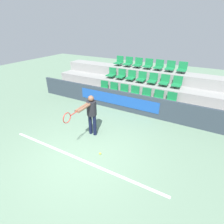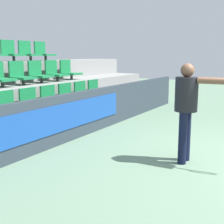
# 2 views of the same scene
# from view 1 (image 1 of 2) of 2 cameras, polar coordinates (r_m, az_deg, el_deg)

# --- Properties ---
(ground_plane) EXTENTS (30.00, 30.00, 0.00)m
(ground_plane) POSITION_cam_1_polar(r_m,az_deg,el_deg) (5.76, -9.51, -13.48)
(ground_plane) COLOR slate
(court_baseline) EXTENTS (5.55, 0.08, 0.01)m
(court_baseline) POSITION_cam_1_polar(r_m,az_deg,el_deg) (5.63, -10.93, -14.68)
(court_baseline) COLOR white
(court_baseline) RESTS_ON ground
(barrier_wall) EXTENTS (10.29, 0.14, 0.93)m
(barrier_wall) POSITION_cam_1_polar(r_m,az_deg,el_deg) (8.03, 5.22, 3.16)
(barrier_wall) COLOR #2D3842
(barrier_wall) RESTS_ON ground
(bleacher_tier_front) EXTENTS (9.89, 0.89, 0.50)m
(bleacher_tier_front) POSITION_cam_1_polar(r_m,az_deg,el_deg) (8.56, 6.72, 3.07)
(bleacher_tier_front) COLOR gray
(bleacher_tier_front) RESTS_ON ground
(bleacher_tier_middle) EXTENTS (9.89, 0.89, 1.00)m
(bleacher_tier_middle) POSITION_cam_1_polar(r_m,az_deg,el_deg) (9.24, 8.98, 6.44)
(bleacher_tier_middle) COLOR gray
(bleacher_tier_middle) RESTS_ON ground
(bleacher_tier_back) EXTENTS (9.89, 0.89, 1.50)m
(bleacher_tier_back) POSITION_cam_1_polar(r_m,az_deg,el_deg) (9.96, 10.95, 9.33)
(bleacher_tier_back) COLOR gray
(bleacher_tier_back) RESTS_ON ground
(stadium_chair_0) EXTENTS (0.42, 0.45, 0.52)m
(stadium_chair_0) POSITION_cam_1_polar(r_m,az_deg,el_deg) (9.23, -2.90, 8.16)
(stadium_chair_0) COLOR #333333
(stadium_chair_0) RESTS_ON bleacher_tier_front
(stadium_chair_1) EXTENTS (0.42, 0.45, 0.52)m
(stadium_chair_1) POSITION_cam_1_polar(r_m,az_deg,el_deg) (8.95, 0.29, 7.59)
(stadium_chair_1) COLOR #333333
(stadium_chair_1) RESTS_ON bleacher_tier_front
(stadium_chair_2) EXTENTS (0.42, 0.45, 0.52)m
(stadium_chair_2) POSITION_cam_1_polar(r_m,az_deg,el_deg) (8.70, 3.66, 6.96)
(stadium_chair_2) COLOR #333333
(stadium_chair_2) RESTS_ON bleacher_tier_front
(stadium_chair_3) EXTENTS (0.42, 0.45, 0.52)m
(stadium_chair_3) POSITION_cam_1_polar(r_m,az_deg,el_deg) (8.49, 7.21, 6.26)
(stadium_chair_3) COLOR #333333
(stadium_chair_3) RESTS_ON bleacher_tier_front
(stadium_chair_4) EXTENTS (0.42, 0.45, 0.52)m
(stadium_chair_4) POSITION_cam_1_polar(r_m,az_deg,el_deg) (8.31, 10.91, 5.51)
(stadium_chair_4) COLOR #333333
(stadium_chair_4) RESTS_ON bleacher_tier_front
(stadium_chair_5) EXTENTS (0.42, 0.45, 0.52)m
(stadium_chair_5) POSITION_cam_1_polar(r_m,az_deg,el_deg) (8.16, 14.75, 4.70)
(stadium_chair_5) COLOR #333333
(stadium_chair_5) RESTS_ON bleacher_tier_front
(stadium_chair_6) EXTENTS (0.42, 0.45, 0.52)m
(stadium_chair_6) POSITION_cam_1_polar(r_m,az_deg,el_deg) (8.06, 18.70, 3.85)
(stadium_chair_6) COLOR #333333
(stadium_chair_6) RESTS_ON bleacher_tier_front
(stadium_chair_7) EXTENTS (0.42, 0.45, 0.52)m
(stadium_chair_7) POSITION_cam_1_polar(r_m,az_deg,el_deg) (9.82, -0.17, 12.41)
(stadium_chair_7) COLOR #333333
(stadium_chair_7) RESTS_ON bleacher_tier_middle
(stadium_chair_8) EXTENTS (0.42, 0.45, 0.52)m
(stadium_chair_8) POSITION_cam_1_polar(r_m,az_deg,el_deg) (9.56, 2.93, 11.97)
(stadium_chair_8) COLOR #333333
(stadium_chair_8) RESTS_ON bleacher_tier_middle
(stadium_chair_9) EXTENTS (0.42, 0.45, 0.52)m
(stadium_chair_9) POSITION_cam_1_polar(r_m,az_deg,el_deg) (9.33, 6.19, 11.46)
(stadium_chair_9) COLOR #333333
(stadium_chair_9) RESTS_ON bleacher_tier_middle
(stadium_chair_10) EXTENTS (0.42, 0.45, 0.52)m
(stadium_chair_10) POSITION_cam_1_polar(r_m,az_deg,el_deg) (9.13, 9.58, 10.90)
(stadium_chair_10) COLOR #333333
(stadium_chair_10) RESTS_ON bleacher_tier_middle
(stadium_chair_11) EXTENTS (0.42, 0.45, 0.52)m
(stadium_chair_11) POSITION_cam_1_polar(r_m,az_deg,el_deg) (8.96, 13.10, 10.27)
(stadium_chair_11) COLOR #333333
(stadium_chair_11) RESTS_ON bleacher_tier_middle
(stadium_chair_12) EXTENTS (0.42, 0.45, 0.52)m
(stadium_chair_12) POSITION_cam_1_polar(r_m,az_deg,el_deg) (8.83, 16.73, 9.58)
(stadium_chair_12) COLOR #333333
(stadium_chair_12) RESTS_ON bleacher_tier_middle
(stadium_chair_13) EXTENTS (0.42, 0.45, 0.52)m
(stadium_chair_13) POSITION_cam_1_polar(r_m,az_deg,el_deg) (8.73, 20.43, 8.83)
(stadium_chair_13) COLOR #333333
(stadium_chair_13) RESTS_ON bleacher_tier_middle
(stadium_chair_14) EXTENTS (0.42, 0.45, 0.52)m
(stadium_chair_14) POSITION_cam_1_polar(r_m,az_deg,el_deg) (10.48, 2.31, 16.13)
(stadium_chair_14) COLOR #333333
(stadium_chair_14) RESTS_ON bleacher_tier_back
(stadium_chair_15) EXTENTS (0.42, 0.45, 0.52)m
(stadium_chair_15) POSITION_cam_1_polar(r_m,az_deg,el_deg) (10.23, 5.32, 15.77)
(stadium_chair_15) COLOR #333333
(stadium_chair_15) RESTS_ON bleacher_tier_back
(stadium_chair_16) EXTENTS (0.42, 0.45, 0.52)m
(stadium_chair_16) POSITION_cam_1_polar(r_m,az_deg,el_deg) (10.02, 8.45, 15.36)
(stadium_chair_16) COLOR #333333
(stadium_chair_16) RESTS_ON bleacher_tier_back
(stadium_chair_17) EXTENTS (0.42, 0.45, 0.52)m
(stadium_chair_17) POSITION_cam_1_polar(r_m,az_deg,el_deg) (9.83, 11.69, 14.88)
(stadium_chair_17) COLOR #333333
(stadium_chair_17) RESTS_ON bleacher_tier_back
(stadium_chair_18) EXTENTS (0.42, 0.45, 0.52)m
(stadium_chair_18) POSITION_cam_1_polar(r_m,az_deg,el_deg) (9.68, 15.04, 14.34)
(stadium_chair_18) COLOR #333333
(stadium_chair_18) RESTS_ON bleacher_tier_back
(stadium_chair_19) EXTENTS (0.42, 0.45, 0.52)m
(stadium_chair_19) POSITION_cam_1_polar(r_m,az_deg,el_deg) (9.55, 18.46, 13.74)
(stadium_chair_19) COLOR #333333
(stadium_chair_19) RESTS_ON bleacher_tier_back
(stadium_chair_20) EXTENTS (0.42, 0.45, 0.52)m
(stadium_chair_20) POSITION_cam_1_polar(r_m,az_deg,el_deg) (9.47, 21.94, 13.07)
(stadium_chair_20) COLOR #333333
(stadium_chair_20) RESTS_ON bleacher_tier_back
(tennis_player) EXTENTS (0.35, 1.58, 1.54)m
(tennis_player) POSITION_cam_1_polar(r_m,az_deg,el_deg) (6.10, -7.04, 0.07)
(tennis_player) COLOR black
(tennis_player) RESTS_ON ground
(tennis_ball) EXTENTS (0.07, 0.07, 0.07)m
(tennis_ball) POSITION_cam_1_polar(r_m,az_deg,el_deg) (5.67, -3.88, -13.39)
(tennis_ball) COLOR #CCDB33
(tennis_ball) RESTS_ON ground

